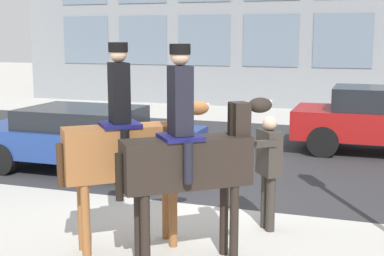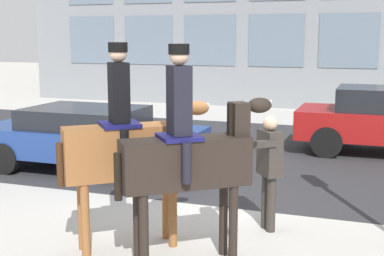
{
  "view_description": "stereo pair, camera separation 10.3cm",
  "coord_description": "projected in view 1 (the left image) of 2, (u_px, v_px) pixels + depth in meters",
  "views": [
    {
      "loc": [
        2.43,
        -7.56,
        2.75
      ],
      "look_at": [
        0.21,
        -0.99,
        1.55
      ],
      "focal_mm": 50.0,
      "sensor_mm": 36.0,
      "label": 1
    },
    {
      "loc": [
        2.53,
        -7.52,
        2.75
      ],
      "look_at": [
        0.21,
        -0.99,
        1.55
      ],
      "focal_mm": 50.0,
      "sensor_mm": 36.0,
      "label": 2
    }
  ],
  "objects": [
    {
      "name": "street_car_far_lane",
      "position": [
        380.0,
        119.0,
        12.56
      ],
      "size": [
        4.02,
        1.92,
        1.57
      ],
      "color": "maroon",
      "rests_on": "ground_plane"
    },
    {
      "name": "mounted_horse_lead",
      "position": [
        128.0,
        146.0,
        6.8
      ],
      "size": [
        1.69,
        1.45,
        2.67
      ],
      "rotation": [
        0.0,
        0.0,
        0.68
      ],
      "color": "brown",
      "rests_on": "ground_plane"
    },
    {
      "name": "pedestrian_bystander",
      "position": [
        268.0,
        164.0,
        7.53
      ],
      "size": [
        0.67,
        0.83,
        1.65
      ],
      "rotation": [
        0.0,
        0.0,
        -2.47
      ],
      "color": "#332D28",
      "rests_on": "ground_plane"
    },
    {
      "name": "street_car_near_lane",
      "position": [
        86.0,
        137.0,
        11.03
      ],
      "size": [
        4.62,
        2.04,
        1.3
      ],
      "color": "navy",
      "rests_on": "ground_plane"
    },
    {
      "name": "road_surface",
      "position": [
        261.0,
        153.0,
        12.72
      ],
      "size": [
        24.02,
        8.5,
        0.01
      ],
      "color": "#2D2D30",
      "rests_on": "ground_plane"
    },
    {
      "name": "mounted_horse_companion",
      "position": [
        189.0,
        155.0,
        6.28
      ],
      "size": [
        1.66,
        1.42,
        2.66
      ],
      "rotation": [
        0.0,
        0.0,
        0.67
      ],
      "color": "black",
      "rests_on": "ground_plane"
    },
    {
      "name": "ground_plane",
      "position": [
        200.0,
        215.0,
        8.29
      ],
      "size": [
        80.0,
        80.0,
        0.0
      ],
      "primitive_type": "plane",
      "color": "#B2AFA8"
    }
  ]
}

